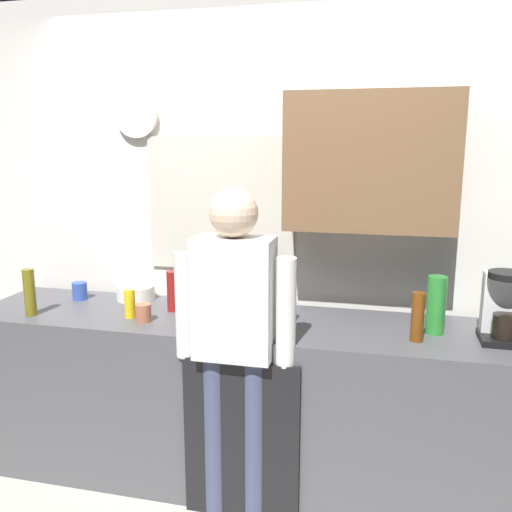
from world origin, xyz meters
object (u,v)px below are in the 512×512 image
object	(u,v)px
bottle_clear_soda	(436,305)
mixing_bowl	(136,292)
cup_terracotta_mug	(143,313)
bottle_amber_beer	(418,317)
potted_plant	(248,304)
dish_soap	(130,303)
bottle_olive_oil	(30,292)
cup_blue_mug	(80,291)
storage_canister	(211,306)
bottle_red_vinegar	(173,291)
person_at_sink	(235,330)
coffee_maker	(504,310)
bottle_dark_sauce	(287,307)

from	to	relation	value
bottle_clear_soda	mixing_bowl	size ratio (longest dim) A/B	1.27
bottle_clear_soda	cup_terracotta_mug	distance (m)	1.44
bottle_amber_beer	potted_plant	bearing A→B (deg)	-176.79
bottle_clear_soda	mixing_bowl	world-z (taller)	bottle_clear_soda
bottle_amber_beer	dish_soap	distance (m)	1.44
bottle_olive_oil	dish_soap	bearing A→B (deg)	9.47
bottle_amber_beer	cup_blue_mug	world-z (taller)	bottle_amber_beer
bottle_olive_oil	mixing_bowl	bearing A→B (deg)	45.50
potted_plant	storage_canister	size ratio (longest dim) A/B	1.35
bottle_olive_oil	potted_plant	distance (m)	1.17
bottle_red_vinegar	person_at_sink	size ratio (longest dim) A/B	0.14
bottle_clear_soda	mixing_bowl	bearing A→B (deg)	173.01
bottle_clear_soda	bottle_red_vinegar	distance (m)	1.35
bottle_amber_beer	person_at_sink	size ratio (longest dim) A/B	0.14
coffee_maker	dish_soap	bearing A→B (deg)	-177.03
bottle_dark_sauce	person_at_sink	bearing A→B (deg)	-123.93
bottle_dark_sauce	person_at_sink	xyz separation A→B (m)	(-0.19, -0.29, -0.04)
mixing_bowl	coffee_maker	bearing A→B (deg)	-6.70
bottle_clear_soda	cup_terracotta_mug	size ratio (longest dim) A/B	3.04
coffee_maker	bottle_clear_soda	xyz separation A→B (m)	(-0.29, 0.03, -0.01)
mixing_bowl	cup_blue_mug	bearing A→B (deg)	-165.62
cup_terracotta_mug	dish_soap	distance (m)	0.11
bottle_dark_sauce	cup_terracotta_mug	bearing A→B (deg)	-169.39
cup_terracotta_mug	potted_plant	bearing A→B (deg)	-0.85
dish_soap	bottle_dark_sauce	bearing A→B (deg)	6.36
bottle_olive_oil	bottle_red_vinegar	bearing A→B (deg)	19.58
bottle_red_vinegar	cup_blue_mug	bearing A→B (deg)	172.53
bottle_clear_soda	bottle_dark_sauce	xyz separation A→B (m)	(-0.71, -0.03, -0.05)
mixing_bowl	person_at_sink	world-z (taller)	person_at_sink
person_at_sink	dish_soap	bearing A→B (deg)	167.14
cup_terracotta_mug	potted_plant	distance (m)	0.56
bottle_clear_soda	person_at_sink	world-z (taller)	person_at_sink
coffee_maker	mixing_bowl	xyz separation A→B (m)	(-1.94, 0.23, -0.11)
bottle_red_vinegar	potted_plant	world-z (taller)	potted_plant
coffee_maker	storage_canister	bearing A→B (deg)	-177.38
cup_blue_mug	bottle_clear_soda	bearing A→B (deg)	-3.54
mixing_bowl	bottle_dark_sauce	bearing A→B (deg)	-13.85
cup_terracotta_mug	dish_soap	size ratio (longest dim) A/B	0.51
coffee_maker	cup_terracotta_mug	bearing A→B (deg)	-175.41
cup_blue_mug	dish_soap	size ratio (longest dim) A/B	0.56
bottle_dark_sauce	potted_plant	world-z (taller)	potted_plant
bottle_amber_beer	person_at_sink	world-z (taller)	person_at_sink
coffee_maker	bottle_red_vinegar	distance (m)	1.65
coffee_maker	potted_plant	world-z (taller)	coffee_maker
storage_canister	person_at_sink	xyz separation A→B (m)	(0.19, -0.23, -0.03)
coffee_maker	cup_terracotta_mug	world-z (taller)	coffee_maker
bottle_clear_soda	potted_plant	xyz separation A→B (m)	(-0.88, -0.17, -0.01)
bottle_olive_oil	mixing_bowl	size ratio (longest dim) A/B	1.14
bottle_olive_oil	coffee_maker	bearing A→B (deg)	4.44
dish_soap	bottle_red_vinegar	bearing A→B (deg)	42.81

